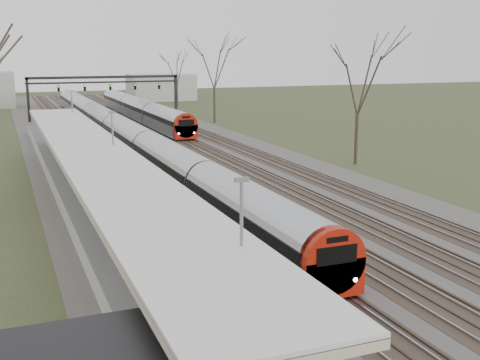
# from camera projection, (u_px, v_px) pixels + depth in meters

# --- Properties ---
(track_bed) EXTENTS (24.00, 160.00, 0.22)m
(track_bed) POSITION_uv_depth(u_px,v_px,m) (159.00, 151.00, 57.76)
(track_bed) COLOR #474442
(track_bed) RESTS_ON ground
(platform) EXTENTS (3.50, 69.00, 1.00)m
(platform) POSITION_uv_depth(u_px,v_px,m) (85.00, 194.00, 38.40)
(platform) COLOR #9E9B93
(platform) RESTS_ON ground
(canopy) EXTENTS (4.10, 50.00, 3.11)m
(canopy) POSITION_uv_depth(u_px,v_px,m) (92.00, 152.00, 33.58)
(canopy) COLOR slate
(canopy) RESTS_ON platform
(signal_gantry) EXTENTS (21.00, 0.59, 6.08)m
(signal_gantry) POSITION_uv_depth(u_px,v_px,m) (105.00, 84.00, 83.98)
(signal_gantry) COLOR black
(signal_gantry) RESTS_ON ground
(tree_east_far) EXTENTS (5.00, 5.00, 10.30)m
(tree_east_far) POSITION_uv_depth(u_px,v_px,m) (359.00, 78.00, 49.44)
(tree_east_far) COLOR #2D231C
(tree_east_far) RESTS_ON ground
(train_near) EXTENTS (2.62, 90.21, 3.05)m
(train_near) POSITION_uv_depth(u_px,v_px,m) (116.00, 129.00, 63.13)
(train_near) COLOR #A3A6AD
(train_near) RESTS_ON ground
(train_far) EXTENTS (2.62, 45.21, 3.05)m
(train_far) POSITION_uv_depth(u_px,v_px,m) (140.00, 110.00, 83.71)
(train_far) COLOR #A3A6AD
(train_far) RESTS_ON ground
(passenger) EXTENTS (0.66, 0.81, 1.91)m
(passenger) POSITION_uv_depth(u_px,v_px,m) (186.00, 316.00, 17.36)
(passenger) COLOR #413161
(passenger) RESTS_ON platform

